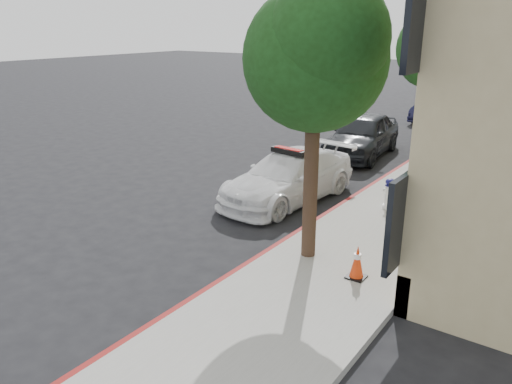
{
  "coord_description": "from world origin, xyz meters",
  "views": [
    {
      "loc": [
        7.63,
        -10.64,
        4.9
      ],
      "look_at": [
        1.0,
        -1.26,
        1.0
      ],
      "focal_mm": 35.0,
      "sensor_mm": 36.0,
      "label": 1
    }
  ],
  "objects": [
    {
      "name": "police_car",
      "position": [
        0.47,
        1.1,
        0.7
      ],
      "size": [
        2.44,
        4.99,
        1.55
      ],
      "rotation": [
        0.0,
        0.0,
        -0.1
      ],
      "color": "white",
      "rests_on": "ground"
    },
    {
      "name": "curb_strip",
      "position": [
        2.06,
        10.0,
        0.07
      ],
      "size": [
        0.12,
        50.0,
        0.15
      ],
      "primitive_type": "cube",
      "color": "maroon",
      "rests_on": "ground"
    },
    {
      "name": "fire_hydrant",
      "position": [
        3.26,
        1.74,
        0.56
      ],
      "size": [
        0.35,
        0.32,
        0.84
      ],
      "rotation": [
        0.0,
        0.0,
        0.16
      ],
      "color": "white",
      "rests_on": "sidewalk"
    },
    {
      "name": "parked_car_far",
      "position": [
        0.17,
        16.0,
        0.65
      ],
      "size": [
        1.4,
        3.97,
        1.31
      ],
      "primitive_type": "imported",
      "rotation": [
        0.0,
        0.0,
        0.0
      ],
      "color": "black",
      "rests_on": "ground"
    },
    {
      "name": "tree_mid",
      "position": [
        2.93,
        5.99,
        4.16
      ],
      "size": [
        2.77,
        2.64,
        5.43
      ],
      "color": "black",
      "rests_on": "sidewalk"
    },
    {
      "name": "traffic_cone",
      "position": [
        4.19,
        -2.35,
        0.49
      ],
      "size": [
        0.36,
        0.36,
        0.68
      ],
      "rotation": [
        0.0,
        0.0,
        -0.01
      ],
      "color": "black",
      "rests_on": "sidewalk"
    },
    {
      "name": "tree_far",
      "position": [
        2.93,
        13.99,
        4.39
      ],
      "size": [
        3.1,
        3.0,
        5.81
      ],
      "color": "black",
      "rests_on": "sidewalk"
    },
    {
      "name": "parked_car_mid",
      "position": [
        0.08,
        7.11,
        0.82
      ],
      "size": [
        2.44,
        5.02,
        1.65
      ],
      "primitive_type": "imported",
      "rotation": [
        0.0,
        0.0,
        0.1
      ],
      "color": "black",
      "rests_on": "ground"
    },
    {
      "name": "sidewalk",
      "position": [
        3.6,
        10.0,
        0.07
      ],
      "size": [
        3.2,
        50.0,
        0.15
      ],
      "primitive_type": "cube",
      "color": "gray",
      "rests_on": "ground"
    },
    {
      "name": "tree_near",
      "position": [
        2.93,
        -2.01,
        4.27
      ],
      "size": [
        2.92,
        2.82,
        5.62
      ],
      "color": "black",
      "rests_on": "sidewalk"
    },
    {
      "name": "ground",
      "position": [
        0.0,
        0.0,
        0.0
      ],
      "size": [
        120.0,
        120.0,
        0.0
      ],
      "primitive_type": "plane",
      "color": "black",
      "rests_on": "ground"
    }
  ]
}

